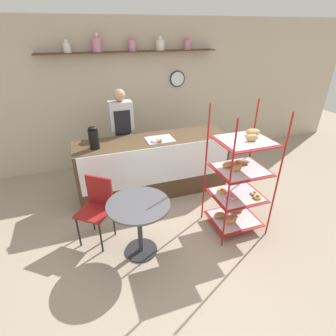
{
  "coord_description": "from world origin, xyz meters",
  "views": [
    {
      "loc": [
        -1.04,
        -2.58,
        2.5
      ],
      "look_at": [
        0.0,
        0.39,
        0.81
      ],
      "focal_mm": 28.0,
      "sensor_mm": 36.0,
      "label": 1
    }
  ],
  "objects": [
    {
      "name": "back_wall",
      "position": [
        0.0,
        2.48,
        1.37
      ],
      "size": [
        10.0,
        0.3,
        2.7
      ],
      "color": "beige",
      "rests_on": "ground_plane"
    },
    {
      "name": "pastry_rack",
      "position": [
        0.8,
        -0.11,
        0.73
      ],
      "size": [
        0.71,
        0.62,
        1.71
      ],
      "color": "#A51919",
      "rests_on": "ground_plane"
    },
    {
      "name": "cafe_chair",
      "position": [
        -0.99,
        0.28,
        0.54
      ],
      "size": [
        0.53,
        0.53,
        0.88
      ],
      "rotation": [
        0.0,
        0.0,
        5.63
      ],
      "color": "black",
      "rests_on": "ground_plane"
    },
    {
      "name": "cafe_table",
      "position": [
        -0.55,
        -0.16,
        0.55
      ],
      "size": [
        0.74,
        0.74,
        0.73
      ],
      "color": "#262628",
      "rests_on": "ground_plane"
    },
    {
      "name": "person_worker",
      "position": [
        -0.39,
        1.61,
        0.91
      ],
      "size": [
        0.37,
        0.23,
        1.67
      ],
      "color": "#282833",
      "rests_on": "ground_plane"
    },
    {
      "name": "coffee_carafe",
      "position": [
        -0.89,
        1.06,
        1.12
      ],
      "size": [
        0.14,
        0.14,
        0.33
      ],
      "color": "black",
      "rests_on": "display_counter"
    },
    {
      "name": "display_counter",
      "position": [
        0.0,
        1.12,
        0.48
      ],
      "size": [
        2.44,
        0.66,
        0.96
      ],
      "color": "#4C3823",
      "rests_on": "ground_plane"
    },
    {
      "name": "ground_plane",
      "position": [
        0.0,
        0.0,
        0.0
      ],
      "size": [
        14.0,
        14.0,
        0.0
      ],
      "primitive_type": "plane",
      "color": "gray"
    },
    {
      "name": "donut_tray_counter",
      "position": [
        0.06,
        1.03,
        0.97
      ],
      "size": [
        0.43,
        0.33,
        0.05
      ],
      "color": "silver",
      "rests_on": "display_counter"
    }
  ]
}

